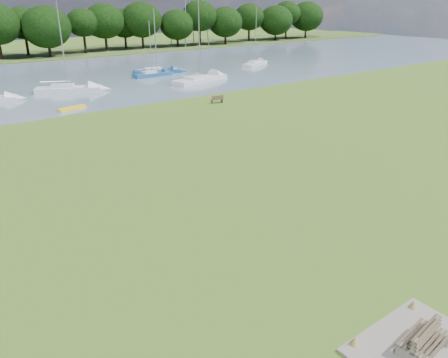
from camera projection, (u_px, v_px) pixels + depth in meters
ground at (184, 199)px, 23.90m from camera, size 220.00×220.00×0.00m
river at (8, 85)px, 55.05m from camera, size 220.00×40.00×0.10m
concrete_pad at (422, 351)px, 13.50m from camera, size 4.20×3.20×0.10m
bench_pair at (424, 340)px, 13.34m from camera, size 1.82×1.19×0.92m
riverbank_bench at (217, 99)px, 45.45m from camera, size 1.37×0.63×0.82m
kayak at (72, 108)px, 42.74m from camera, size 2.90×1.27×0.28m
tree_line at (19, 25)px, 76.70m from camera, size 158.28×8.07×9.77m
sailboat_1 at (255, 62)px, 70.79m from camera, size 6.15×3.92×8.98m
sailboat_3 at (152, 73)px, 60.73m from camera, size 5.49×1.67×7.37m
sailboat_4 at (199, 78)px, 56.91m from camera, size 8.71×4.34×10.39m
sailboat_6 at (156, 70)px, 63.28m from camera, size 7.05×3.83×8.84m
sailboat_9 at (67, 87)px, 50.72m from camera, size 7.44×4.91×9.88m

